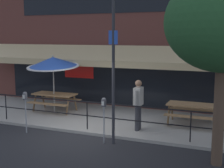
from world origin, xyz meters
TOP-DOWN VIEW (x-y plane):
  - ground_plane at (0.00, 0.00)m, footprint 120.00×120.00m
  - patio_deck at (0.00, 2.00)m, footprint 15.00×4.00m
  - restaurant_building at (0.00, 4.22)m, footprint 15.00×1.60m
  - patio_railing at (0.00, 0.30)m, footprint 13.84×0.04m
  - picnic_table_left at (-2.41, 2.08)m, footprint 1.80×1.42m
  - picnic_table_centre at (3.26, 2.17)m, footprint 1.80×1.42m
  - patio_umbrella_left at (-2.41, 2.03)m, footprint 2.14×2.14m
  - pedestrian_walking at (1.63, 0.88)m, footprint 0.25×0.62m
  - parking_meter_near at (-1.87, -0.56)m, footprint 0.15×0.16m
  - parking_meter_far at (0.97, -0.50)m, footprint 0.15×0.16m
  - street_sign_pole at (1.26, -0.45)m, footprint 0.28×0.09m

SIDE VIEW (x-z plane):
  - ground_plane at x=0.00m, z-range 0.00..0.00m
  - patio_deck at x=0.00m, z-range 0.00..0.10m
  - picnic_table_left at x=-2.41m, z-range 0.33..1.08m
  - picnic_table_centre at x=3.26m, z-range 0.33..1.08m
  - patio_railing at x=0.00m, z-range 0.32..1.28m
  - pedestrian_walking at x=1.63m, z-range 0.20..1.91m
  - parking_meter_near at x=-1.87m, z-range 0.44..1.86m
  - parking_meter_far at x=0.97m, z-range 0.44..1.86m
  - patio_umbrella_left at x=-2.41m, z-range 0.99..3.37m
  - street_sign_pole at x=1.26m, z-range 0.06..4.52m
  - restaurant_building at x=0.00m, z-range -0.02..7.04m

